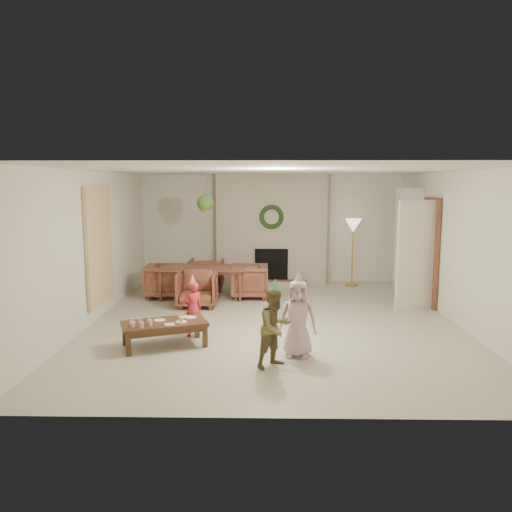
{
  "coord_description": "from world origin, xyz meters",
  "views": [
    {
      "loc": [
        -0.14,
        -8.14,
        2.29
      ],
      "look_at": [
        -0.3,
        0.4,
        1.05
      ],
      "focal_mm": 35.07,
      "sensor_mm": 36.0,
      "label": 1
    }
  ],
  "objects_px": {
    "dining_chair_far": "(206,274)",
    "child_red": "(193,309)",
    "dining_chair_left": "(165,281)",
    "child_plaid": "(275,327)",
    "dining_chair_right": "(249,281)",
    "coffee_table_top": "(164,324)",
    "child_pink": "(298,318)",
    "dining_chair_near": "(197,289)",
    "dining_table": "(202,282)"
  },
  "relations": [
    {
      "from": "child_plaid",
      "to": "dining_chair_right",
      "type": "bearing_deg",
      "value": 56.77
    },
    {
      "from": "child_red",
      "to": "child_pink",
      "type": "relative_size",
      "value": 0.81
    },
    {
      "from": "child_plaid",
      "to": "child_pink",
      "type": "xyz_separation_m",
      "value": [
        0.31,
        0.38,
        0.01
      ]
    },
    {
      "from": "dining_chair_left",
      "to": "child_pink",
      "type": "height_order",
      "value": "child_pink"
    },
    {
      "from": "dining_chair_far",
      "to": "dining_chair_near",
      "type": "bearing_deg",
      "value": 90.0
    },
    {
      "from": "dining_chair_right",
      "to": "child_pink",
      "type": "height_order",
      "value": "child_pink"
    },
    {
      "from": "dining_table",
      "to": "child_pink",
      "type": "xyz_separation_m",
      "value": [
        1.71,
        -3.46,
        0.21
      ]
    },
    {
      "from": "dining_chair_far",
      "to": "child_red",
      "type": "height_order",
      "value": "child_red"
    },
    {
      "from": "coffee_table_top",
      "to": "child_red",
      "type": "xyz_separation_m",
      "value": [
        0.33,
        0.5,
        0.09
      ]
    },
    {
      "from": "coffee_table_top",
      "to": "child_plaid",
      "type": "distance_m",
      "value": 1.73
    },
    {
      "from": "dining_table",
      "to": "coffee_table_top",
      "type": "relative_size",
      "value": 1.5
    },
    {
      "from": "dining_chair_far",
      "to": "child_pink",
      "type": "xyz_separation_m",
      "value": [
        1.71,
        -4.23,
        0.18
      ]
    },
    {
      "from": "coffee_table_top",
      "to": "child_pink",
      "type": "height_order",
      "value": "child_pink"
    },
    {
      "from": "dining_table",
      "to": "dining_chair_near",
      "type": "xyz_separation_m",
      "value": [
        0.0,
        -0.77,
        0.03
      ]
    },
    {
      "from": "dining_table",
      "to": "child_red",
      "type": "distance_m",
      "value": 2.61
    },
    {
      "from": "dining_chair_far",
      "to": "child_pink",
      "type": "bearing_deg",
      "value": 111.78
    },
    {
      "from": "dining_chair_left",
      "to": "dining_chair_right",
      "type": "height_order",
      "value": "same"
    },
    {
      "from": "child_red",
      "to": "child_plaid",
      "type": "distance_m",
      "value": 1.75
    },
    {
      "from": "dining_chair_left",
      "to": "dining_chair_far",
      "type": "bearing_deg",
      "value": -45.0
    },
    {
      "from": "dining_chair_near",
      "to": "dining_chair_right",
      "type": "distance_m",
      "value": 1.23
    },
    {
      "from": "dining_chair_left",
      "to": "child_pink",
      "type": "relative_size",
      "value": 0.72
    },
    {
      "from": "dining_chair_near",
      "to": "dining_chair_left",
      "type": "distance_m",
      "value": 1.08
    },
    {
      "from": "dining_chair_right",
      "to": "dining_chair_far",
      "type": "bearing_deg",
      "value": -128.66
    },
    {
      "from": "dining_chair_far",
      "to": "dining_chair_left",
      "type": "bearing_deg",
      "value": 45.0
    },
    {
      "from": "child_pink",
      "to": "child_plaid",
      "type": "bearing_deg",
      "value": -120.28
    },
    {
      "from": "dining_table",
      "to": "dining_chair_right",
      "type": "distance_m",
      "value": 0.96
    },
    {
      "from": "dining_chair_near",
      "to": "child_plaid",
      "type": "relative_size",
      "value": 0.73
    },
    {
      "from": "coffee_table_top",
      "to": "child_pink",
      "type": "xyz_separation_m",
      "value": [
        1.86,
        -0.37,
        0.19
      ]
    },
    {
      "from": "dining_chair_left",
      "to": "coffee_table_top",
      "type": "xyz_separation_m",
      "value": [
        0.62,
        -3.09,
        -0.01
      ]
    },
    {
      "from": "dining_chair_left",
      "to": "coffee_table_top",
      "type": "bearing_deg",
      "value": -169.0
    },
    {
      "from": "coffee_table_top",
      "to": "dining_chair_near",
      "type": "bearing_deg",
      "value": 64.73
    },
    {
      "from": "child_plaid",
      "to": "child_pink",
      "type": "bearing_deg",
      "value": 11.46
    },
    {
      "from": "dining_chair_right",
      "to": "child_red",
      "type": "bearing_deg",
      "value": -16.81
    },
    {
      "from": "dining_table",
      "to": "child_red",
      "type": "relative_size",
      "value": 2.08
    },
    {
      "from": "dining_chair_left",
      "to": "child_red",
      "type": "relative_size",
      "value": 0.89
    },
    {
      "from": "child_red",
      "to": "child_pink",
      "type": "bearing_deg",
      "value": 118.62
    },
    {
      "from": "dining_chair_near",
      "to": "child_plaid",
      "type": "bearing_deg",
      "value": -65.89
    },
    {
      "from": "child_pink",
      "to": "dining_table",
      "type": "bearing_deg",
      "value": 124.73
    },
    {
      "from": "dining_table",
      "to": "dining_chair_left",
      "type": "xyz_separation_m",
      "value": [
        -0.77,
        -0.0,
        0.03
      ]
    },
    {
      "from": "dining_chair_far",
      "to": "dining_chair_left",
      "type": "height_order",
      "value": "same"
    },
    {
      "from": "dining_chair_near",
      "to": "child_pink",
      "type": "height_order",
      "value": "child_pink"
    },
    {
      "from": "dining_chair_far",
      "to": "coffee_table_top",
      "type": "height_order",
      "value": "dining_chair_far"
    },
    {
      "from": "dining_chair_near",
      "to": "child_red",
      "type": "xyz_separation_m",
      "value": [
        0.18,
        -1.83,
        0.08
      ]
    },
    {
      "from": "dining_chair_near",
      "to": "child_plaid",
      "type": "xyz_separation_m",
      "value": [
        1.4,
        -3.08,
        0.17
      ]
    },
    {
      "from": "dining_chair_near",
      "to": "child_red",
      "type": "relative_size",
      "value": 0.89
    },
    {
      "from": "coffee_table_top",
      "to": "dining_chair_left",
      "type": "bearing_deg",
      "value": 79.77
    },
    {
      "from": "dining_chair_far",
      "to": "child_plaid",
      "type": "height_order",
      "value": "child_plaid"
    },
    {
      "from": "dining_chair_far",
      "to": "child_red",
      "type": "bearing_deg",
      "value": 92.93
    },
    {
      "from": "child_plaid",
      "to": "dining_chair_near",
      "type": "bearing_deg",
      "value": 74.59
    },
    {
      "from": "dining_chair_near",
      "to": "child_pink",
      "type": "distance_m",
      "value": 3.2
    }
  ]
}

